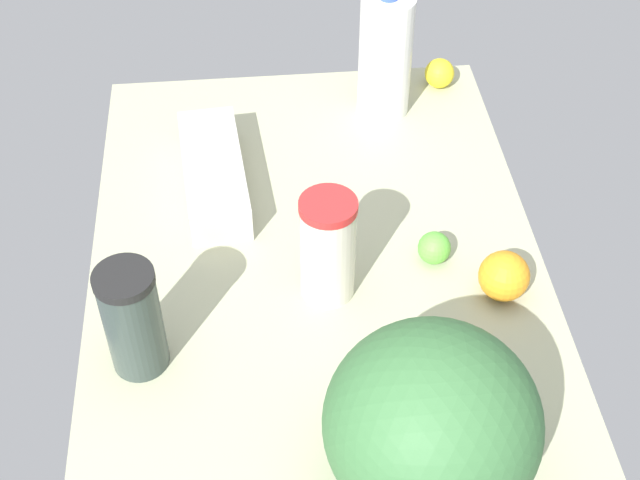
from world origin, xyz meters
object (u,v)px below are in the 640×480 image
at_px(egg_carton, 214,173).
at_px(orange_loose, 504,276).
at_px(shaker_bottle, 133,320).
at_px(milk_jug, 385,56).
at_px(watermelon, 432,424).
at_px(lime_by_jug, 434,248).
at_px(tumbler_cup, 328,248).
at_px(lemon_near_front, 439,73).

distance_m(egg_carton, orange_loose, 0.55).
bearing_deg(orange_loose, shaker_bottle, 98.11).
bearing_deg(orange_loose, milk_jug, 13.13).
height_order(shaker_bottle, watermelon, watermelon).
distance_m(shaker_bottle, watermelon, 0.46).
height_order(orange_loose, lime_by_jug, orange_loose).
xyz_separation_m(tumbler_cup, milk_jug, (0.48, -0.16, 0.03)).
xyz_separation_m(milk_jug, watermelon, (-0.83, 0.06, 0.00)).
bearing_deg(tumbler_cup, orange_loose, -97.17).
xyz_separation_m(watermelon, lime_by_jug, (0.40, -0.09, -0.10)).
bearing_deg(egg_carton, shaker_bottle, 158.52).
bearing_deg(tumbler_cup, shaker_bottle, 111.61).
height_order(tumbler_cup, lime_by_jug, tumbler_cup).
height_order(tumbler_cup, milk_jug, milk_jug).
xyz_separation_m(milk_jug, lime_by_jug, (-0.43, -0.02, -0.10)).
xyz_separation_m(egg_carton, lime_by_jug, (-0.22, -0.36, -0.01)).
distance_m(watermelon, lime_by_jug, 0.43).
height_order(milk_jug, lime_by_jug, milk_jug).
bearing_deg(egg_carton, milk_jug, -63.13).
bearing_deg(watermelon, milk_jug, -4.41).
bearing_deg(watermelon, orange_loose, -29.97).
bearing_deg(orange_loose, lime_by_jug, 48.17).
bearing_deg(milk_jug, shaker_bottle, 142.60).
bearing_deg(lemon_near_front, orange_loose, 179.19).
bearing_deg(watermelon, tumbler_cup, 15.10).
distance_m(egg_carton, lime_by_jug, 0.42).
relative_size(egg_carton, orange_loose, 3.62).
bearing_deg(milk_jug, egg_carton, 121.66).
distance_m(milk_jug, lemon_near_front, 0.17).
relative_size(watermelon, lemon_near_front, 4.55).
xyz_separation_m(milk_jug, orange_loose, (-0.51, -0.12, -0.08)).
height_order(egg_carton, lime_by_jug, egg_carton).
bearing_deg(lemon_near_front, egg_carton, 120.71).
relative_size(lime_by_jug, lemon_near_front, 0.91).
distance_m(watermelon, orange_loose, 0.38).
relative_size(shaker_bottle, milk_jug, 0.71).
bearing_deg(milk_jug, watermelon, 175.59).
relative_size(tumbler_cup, egg_carton, 0.64).
bearing_deg(tumbler_cup, lemon_near_front, -27.76).
relative_size(tumbler_cup, milk_jug, 0.72).
relative_size(egg_carton, lemon_near_front, 4.89).
bearing_deg(shaker_bottle, egg_carton, -16.69).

